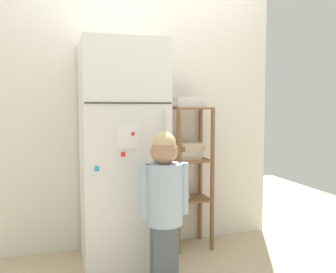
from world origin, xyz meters
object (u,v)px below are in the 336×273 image
object	(u,v)px
child_standing	(164,194)
pantry_shelf_unit	(190,164)
fruit_bin	(188,103)
refrigerator	(123,153)

from	to	relation	value
child_standing	pantry_shelf_unit	bearing A→B (deg)	57.35
fruit_bin	refrigerator	bearing A→B (deg)	-166.31
refrigerator	pantry_shelf_unit	distance (m)	0.64
child_standing	pantry_shelf_unit	distance (m)	0.79
pantry_shelf_unit	fruit_bin	world-z (taller)	fruit_bin
refrigerator	pantry_shelf_unit	bearing A→B (deg)	12.90
pantry_shelf_unit	fruit_bin	size ratio (longest dim) A/B	4.83
refrigerator	fruit_bin	xyz separation A→B (m)	(0.60, 0.15, 0.39)
child_standing	pantry_shelf_unit	size ratio (longest dim) A/B	0.87
child_standing	refrigerator	bearing A→B (deg)	110.18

